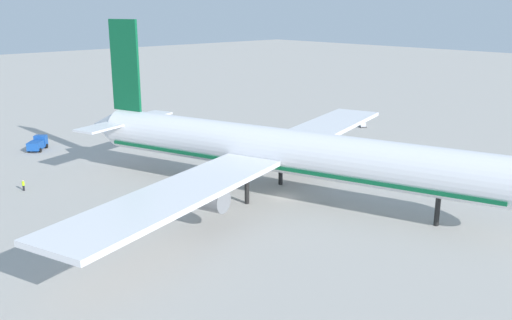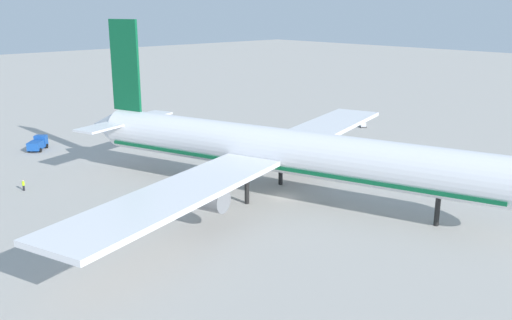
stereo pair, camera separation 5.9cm
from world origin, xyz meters
TOP-DOWN VIEW (x-y plane):
  - ground_plane at (0.00, 0.00)m, footprint 600.00×600.00m
  - airliner at (-1.32, -0.27)m, footprint 76.54×81.65m
  - service_truck_3 at (-54.49, -15.80)m, footprint 5.57×5.47m
  - baggage_cart_0 at (-22.95, 51.07)m, footprint 3.19×2.91m
  - baggage_cart_1 at (-43.82, 24.63)m, footprint 3.66×2.01m
  - ground_worker_3 at (-30.32, -28.07)m, footprint 0.46×0.46m

SIDE VIEW (x-z plane):
  - ground_plane at x=0.00m, z-range 0.00..0.00m
  - baggage_cart_0 at x=-22.95m, z-range 0.07..1.29m
  - baggage_cart_1 at x=-43.82m, z-range 0.07..1.36m
  - ground_worker_3 at x=-30.32m, z-range 0.02..1.77m
  - service_truck_3 at x=-54.49m, z-range 0.00..2.66m
  - airliner at x=-1.32m, z-range -5.97..20.30m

